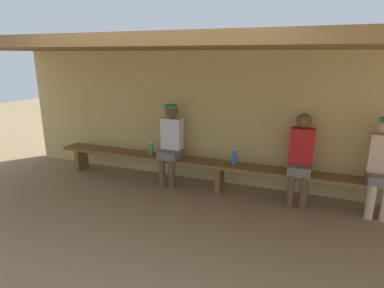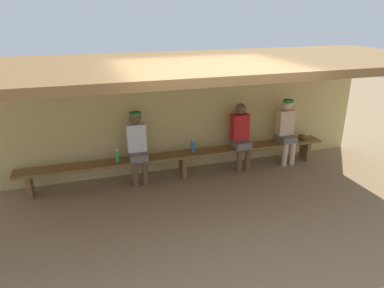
{
  "view_description": "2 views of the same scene",
  "coord_description": "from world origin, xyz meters",
  "px_view_note": "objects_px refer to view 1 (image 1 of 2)",
  "views": [
    {
      "loc": [
        1.34,
        -3.14,
        2.13
      ],
      "look_at": [
        -0.41,
        1.37,
        0.78
      ],
      "focal_mm": 30.07,
      "sensor_mm": 36.0,
      "label": 1
    },
    {
      "loc": [
        -1.72,
        -4.52,
        3.05
      ],
      "look_at": [
        0.06,
        1.14,
        0.8
      ],
      "focal_mm": 33.24,
      "sensor_mm": 36.0,
      "label": 2
    }
  ],
  "objects_px": {
    "player_near_post": "(301,155)",
    "water_bottle_green": "(234,157)",
    "player_with_sunglasses": "(171,141)",
    "bench": "(220,168)",
    "water_bottle_orange": "(151,149)",
    "player_in_blue": "(382,163)"
  },
  "relations": [
    {
      "from": "bench",
      "to": "player_near_post",
      "type": "bearing_deg",
      "value": 0.15
    },
    {
      "from": "player_in_blue",
      "to": "water_bottle_orange",
      "type": "height_order",
      "value": "player_in_blue"
    },
    {
      "from": "player_near_post",
      "to": "player_in_blue",
      "type": "relative_size",
      "value": 0.99
    },
    {
      "from": "bench",
      "to": "water_bottle_orange",
      "type": "bearing_deg",
      "value": -179.87
    },
    {
      "from": "bench",
      "to": "player_in_blue",
      "type": "relative_size",
      "value": 4.46
    },
    {
      "from": "water_bottle_orange",
      "to": "water_bottle_green",
      "type": "relative_size",
      "value": 0.95
    },
    {
      "from": "player_with_sunglasses",
      "to": "player_in_blue",
      "type": "relative_size",
      "value": 1.0
    },
    {
      "from": "player_near_post",
      "to": "water_bottle_green",
      "type": "distance_m",
      "value": 1.0
    },
    {
      "from": "player_with_sunglasses",
      "to": "player_in_blue",
      "type": "xyz_separation_m",
      "value": [
        3.09,
        0.0,
        0.0
      ]
    },
    {
      "from": "bench",
      "to": "player_in_blue",
      "type": "xyz_separation_m",
      "value": [
        2.23,
        0.0,
        0.36
      ]
    },
    {
      "from": "player_with_sunglasses",
      "to": "player_near_post",
      "type": "distance_m",
      "value": 2.06
    },
    {
      "from": "player_near_post",
      "to": "water_bottle_orange",
      "type": "height_order",
      "value": "player_near_post"
    },
    {
      "from": "player_with_sunglasses",
      "to": "player_near_post",
      "type": "bearing_deg",
      "value": -0.01
    },
    {
      "from": "bench",
      "to": "player_near_post",
      "type": "distance_m",
      "value": 1.25
    },
    {
      "from": "player_with_sunglasses",
      "to": "player_in_blue",
      "type": "distance_m",
      "value": 3.09
    },
    {
      "from": "player_with_sunglasses",
      "to": "bench",
      "type": "bearing_deg",
      "value": -0.24
    },
    {
      "from": "bench",
      "to": "player_with_sunglasses",
      "type": "relative_size",
      "value": 4.46
    },
    {
      "from": "bench",
      "to": "water_bottle_orange",
      "type": "xyz_separation_m",
      "value": [
        -1.23,
        -0.0,
        0.18
      ]
    },
    {
      "from": "water_bottle_green",
      "to": "water_bottle_orange",
      "type": "bearing_deg",
      "value": -178.52
    },
    {
      "from": "water_bottle_green",
      "to": "player_with_sunglasses",
      "type": "bearing_deg",
      "value": -178.34
    },
    {
      "from": "player_with_sunglasses",
      "to": "water_bottle_green",
      "type": "relative_size",
      "value": 5.54
    },
    {
      "from": "bench",
      "to": "player_near_post",
      "type": "xyz_separation_m",
      "value": [
        1.21,
        0.0,
        0.34
      ]
    }
  ]
}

